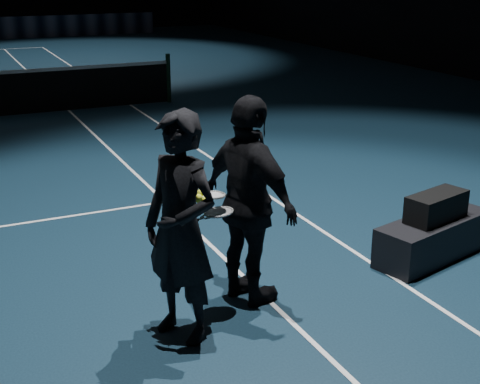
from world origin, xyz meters
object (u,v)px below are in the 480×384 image
object	(u,v)px
player_a	(181,229)
tennis_balls	(202,198)
player_bench	(433,238)
racket_lower	(219,212)
player_b	(249,202)
racket_bag	(436,207)
racket_upper	(211,195)

from	to	relation	value
player_a	tennis_balls	bearing A→B (deg)	85.22
player_bench	racket_lower	world-z (taller)	racket_lower
player_bench	racket_lower	distance (m)	2.72
player_a	player_b	size ratio (longest dim) A/B	1.00
racket_bag	player_a	distance (m)	3.06
racket_lower	racket_bag	bearing A→B (deg)	-18.69
player_b	racket_upper	bearing A→B (deg)	91.11
racket_upper	racket_lower	bearing A→B (deg)	-42.66
player_bench	player_a	size ratio (longest dim) A/B	0.75
player_bench	tennis_balls	xyz separation A→B (m)	(-2.78, -0.25, 0.97)
player_bench	racket_lower	xyz separation A→B (m)	(-2.60, -0.18, 0.78)
racket_lower	racket_upper	xyz separation A→B (m)	(-0.06, 0.02, 0.16)
player_b	racket_bag	bearing A→B (deg)	-105.79
player_b	tennis_balls	distance (m)	0.63
racket_bag	tennis_balls	size ratio (longest dim) A/B	6.11
racket_bag	tennis_balls	world-z (taller)	tennis_balls
player_b	racket_upper	world-z (taller)	player_b
player_bench	tennis_balls	world-z (taller)	tennis_balls
player_bench	player_b	distance (m)	2.36
player_bench	player_b	size ratio (longest dim) A/B	0.75
player_bench	tennis_balls	size ratio (longest dim) A/B	12.23
racket_lower	racket_upper	size ratio (longest dim) A/B	1.00
player_a	tennis_balls	world-z (taller)	player_a
racket_bag	player_a	world-z (taller)	player_a
player_bench	racket_upper	world-z (taller)	racket_upper
racket_bag	racket_lower	world-z (taller)	racket_lower
racket_bag	player_b	bearing A→B (deg)	166.23
player_bench	player_a	xyz separation A→B (m)	(-3.01, -0.36, 0.76)
racket_lower	player_b	bearing A→B (deg)	0.00
player_b	tennis_balls	size ratio (longest dim) A/B	16.41
player_a	racket_lower	distance (m)	0.45
player_a	player_bench	bearing A→B (deg)	68.13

